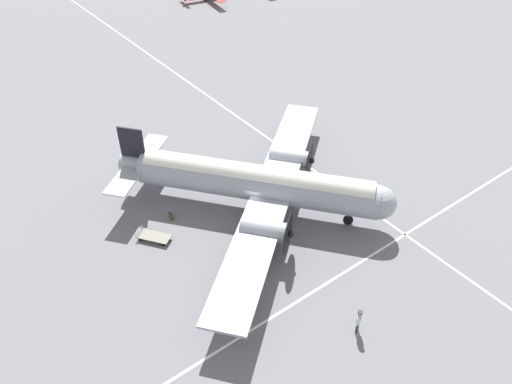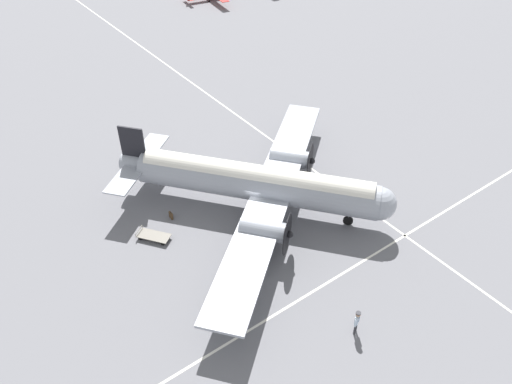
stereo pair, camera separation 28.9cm
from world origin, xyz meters
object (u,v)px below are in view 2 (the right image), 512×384
(crew_foreground, at_px, (357,320))
(baggage_cart, at_px, (153,236))
(airliner_main, at_px, (261,183))
(suitcase_near_door, at_px, (171,215))

(crew_foreground, xyz_separation_m, baggage_cart, (-13.55, -5.69, -0.81))
(crew_foreground, distance_m, baggage_cart, 14.72)
(airliner_main, distance_m, suitcase_near_door, 6.86)
(suitcase_near_door, bearing_deg, crew_foreground, 14.14)
(airliner_main, relative_size, crew_foreground, 12.06)
(suitcase_near_door, distance_m, baggage_cart, 2.31)
(baggage_cart, bearing_deg, suitcase_near_door, 84.08)
(crew_foreground, xyz_separation_m, suitcase_near_door, (-14.72, -3.71, -0.82))
(crew_foreground, height_order, baggage_cart, crew_foreground)
(airliner_main, bearing_deg, suitcase_near_door, -156.79)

